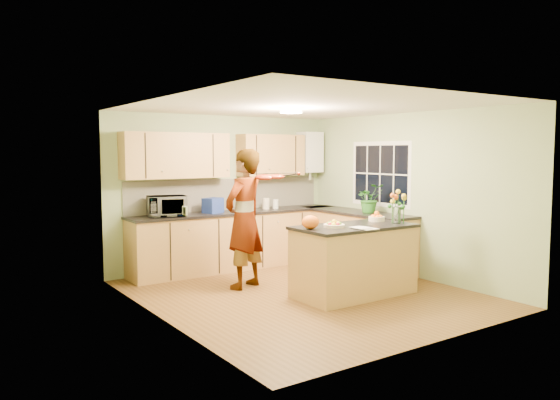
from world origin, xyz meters
TOP-DOWN VIEW (x-y plane):
  - floor at (0.00, 0.00)m, footprint 4.50×4.50m
  - ceiling at (0.00, 0.00)m, footprint 4.00×4.50m
  - wall_back at (0.00, 2.25)m, footprint 4.00×0.02m
  - wall_front at (0.00, -2.25)m, footprint 4.00×0.02m
  - wall_left at (-2.00, 0.00)m, footprint 0.02×4.50m
  - wall_right at (2.00, 0.00)m, footprint 0.02×4.50m
  - back_counter at (0.10, 1.95)m, footprint 3.64×0.62m
  - right_counter at (1.70, 0.85)m, footprint 0.62×2.24m
  - splashback at (0.10, 2.23)m, footprint 3.60×0.02m
  - upper_cabinets at (-0.18, 2.08)m, footprint 3.20×0.34m
  - boiler at (1.70, 2.09)m, footprint 0.40×0.30m
  - window_right at (1.99, 0.60)m, footprint 0.01×1.30m
  - light_switch at (-1.99, -0.60)m, footprint 0.02×0.09m
  - ceiling_lamp at (0.00, 0.30)m, footprint 0.30×0.30m
  - peninsula_island at (0.53, -0.41)m, footprint 1.63×0.84m
  - fruit_dish at (0.18, -0.41)m, footprint 0.27×0.27m
  - orange_bowl at (1.08, -0.26)m, footprint 0.23×0.23m
  - flower_vase at (1.13, -0.59)m, footprint 0.27×0.27m
  - orange_bag at (-0.17, -0.36)m, footprint 0.27×0.25m
  - papers at (0.43, -0.71)m, footprint 0.22×0.31m
  - violinist at (-0.47, 0.76)m, footprint 0.83×0.70m
  - violin at (-0.27, 0.54)m, footprint 0.68×0.59m
  - microwave at (-1.14, 1.91)m, footprint 0.63×0.50m
  - blue_box at (-0.34, 1.94)m, footprint 0.36×0.32m
  - kettle at (0.26, 1.92)m, footprint 0.16×0.16m
  - jar_cream at (0.68, 1.98)m, footprint 0.12×0.12m
  - jar_white at (0.86, 1.96)m, footprint 0.12×0.12m
  - potted_plant at (1.70, 0.53)m, footprint 0.52×0.49m

SIDE VIEW (x-z plane):
  - floor at x=0.00m, z-range 0.00..0.00m
  - peninsula_island at x=0.53m, z-range 0.00..0.94m
  - back_counter at x=0.10m, z-range 0.00..0.94m
  - right_counter at x=1.70m, z-range 0.00..0.94m
  - papers at x=0.43m, z-range 0.94..0.95m
  - violinist at x=-0.47m, z-range 0.00..1.95m
  - fruit_dish at x=0.18m, z-range 0.93..1.02m
  - orange_bowl at x=1.08m, z-range 0.93..1.06m
  - jar_white at x=0.86m, z-range 0.94..1.09m
  - orange_bag at x=-0.17m, z-range 0.94..1.11m
  - jar_cream at x=0.68m, z-range 0.94..1.12m
  - blue_box at x=-0.34m, z-range 0.94..1.18m
  - kettle at x=0.26m, z-range 0.91..1.21m
  - microwave at x=-1.14m, z-range 0.94..1.25m
  - potted_plant at x=1.70m, z-range 0.94..1.40m
  - splashback at x=0.10m, z-range 0.94..1.46m
  - wall_back at x=0.00m, z-range 0.00..2.50m
  - wall_front at x=0.00m, z-range 0.00..2.50m
  - wall_left at x=-2.00m, z-range 0.00..2.50m
  - wall_right at x=2.00m, z-range 0.00..2.50m
  - flower_vase at x=1.13m, z-range 1.02..1.51m
  - light_switch at x=-1.99m, z-range 1.26..1.34m
  - window_right at x=1.99m, z-range 1.02..2.08m
  - violin at x=-0.27m, z-range 1.47..1.64m
  - upper_cabinets at x=-0.18m, z-range 1.50..2.20m
  - boiler at x=1.70m, z-range 1.47..2.33m
  - ceiling_lamp at x=0.00m, z-range 2.43..2.50m
  - ceiling at x=0.00m, z-range 2.49..2.51m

